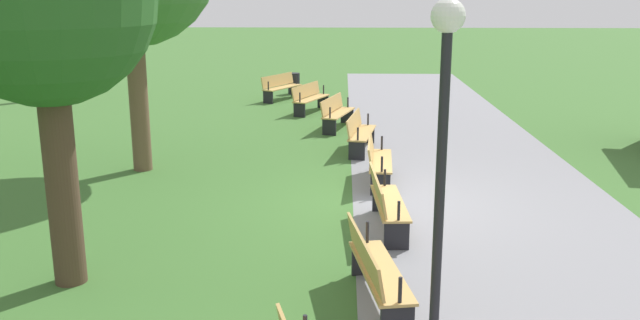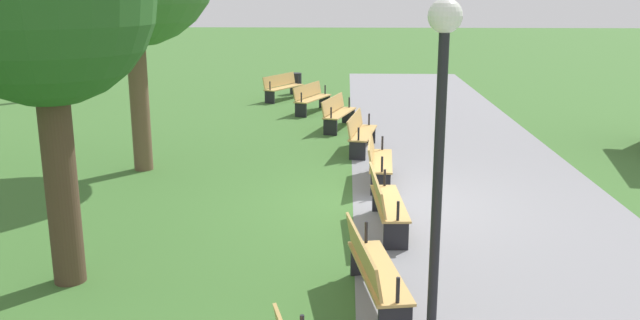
# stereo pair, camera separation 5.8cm
# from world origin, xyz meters

# --- Properties ---
(ground_plane) EXTENTS (120.00, 120.00, 0.00)m
(ground_plane) POSITION_xyz_m (0.00, 0.00, 0.00)
(ground_plane) COLOR #3D6B2D
(path_paving) EXTENTS (39.21, 4.87, 0.01)m
(path_paving) POSITION_xyz_m (0.00, 1.83, 0.00)
(path_paving) COLOR gray
(path_paving) RESTS_ON ground
(bench_0) EXTENTS (1.91, 1.32, 0.89)m
(bench_0) POSITION_xyz_m (-11.79, -3.01, 0.48)
(bench_0) COLOR tan
(bench_0) RESTS_ON ground
(bench_1) EXTENTS (1.96, 1.15, 0.89)m
(bench_1) POSITION_xyz_m (-9.32, -1.86, 0.48)
(bench_1) COLOR tan
(bench_1) RESTS_ON ground
(bench_2) EXTENTS (1.97, 0.97, 0.89)m
(bench_2) POSITION_xyz_m (-6.74, -0.99, 0.48)
(bench_2) COLOR tan
(bench_2) RESTS_ON ground
(bench_3) EXTENTS (1.97, 0.78, 0.89)m
(bench_3) POSITION_xyz_m (-4.07, -0.40, 0.48)
(bench_3) COLOR tan
(bench_3) RESTS_ON ground
(bench_4) EXTENTS (1.94, 0.58, 0.89)m
(bench_4) POSITION_xyz_m (-1.36, -0.11, 0.48)
(bench_4) COLOR tan
(bench_4) RESTS_ON ground
(bench_5) EXTENTS (1.94, 0.58, 0.89)m
(bench_5) POSITION_xyz_m (1.36, -0.11, 0.48)
(bench_5) COLOR tan
(bench_5) RESTS_ON ground
(bench_6) EXTENTS (1.97, 0.78, 0.89)m
(bench_6) POSITION_xyz_m (4.07, -0.40, 0.48)
(bench_6) COLOR tan
(bench_6) RESTS_ON ground
(lamp_post) EXTENTS (0.32, 0.32, 3.69)m
(lamp_post) POSITION_xyz_m (5.39, 0.15, 2.60)
(lamp_post) COLOR black
(lamp_post) RESTS_ON ground
(trash_bin) EXTENTS (0.44, 0.44, 0.78)m
(trash_bin) POSITION_xyz_m (-13.24, -2.65, 0.39)
(trash_bin) COLOR black
(trash_bin) RESTS_ON ground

